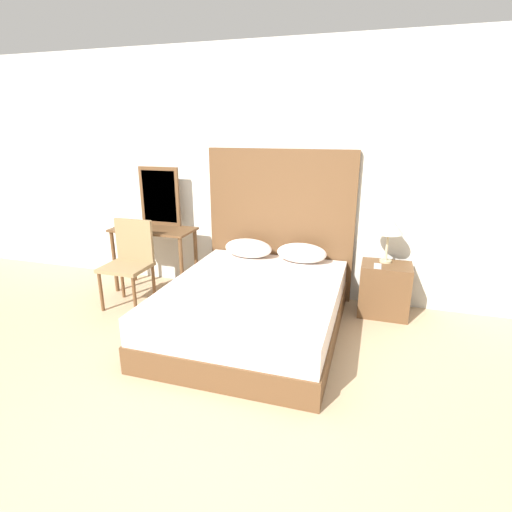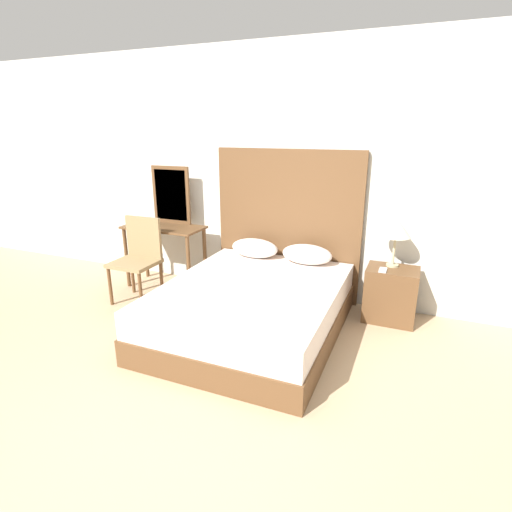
{
  "view_description": "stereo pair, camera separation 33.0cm",
  "coord_description": "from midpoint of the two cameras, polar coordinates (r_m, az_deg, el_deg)",
  "views": [
    {
      "loc": [
        0.97,
        -1.77,
        1.84
      ],
      "look_at": [
        -0.06,
        1.55,
        0.73
      ],
      "focal_mm": 28.0,
      "sensor_mm": 36.0,
      "label": 1
    },
    {
      "loc": [
        1.28,
        -1.65,
        1.84
      ],
      "look_at": [
        -0.06,
        1.55,
        0.73
      ],
      "focal_mm": 28.0,
      "sensor_mm": 36.0,
      "label": 2
    }
  ],
  "objects": [
    {
      "name": "chair",
      "position": [
        4.51,
        -14.41,
        0.25
      ],
      "size": [
        0.46,
        0.43,
        0.92
      ],
      "color": "olive",
      "rests_on": "ground_plane"
    },
    {
      "name": "bed",
      "position": [
        3.75,
        1.97,
        -7.61
      ],
      "size": [
        1.55,
        1.93,
        0.48
      ],
      "color": "brown",
      "rests_on": "ground_plane"
    },
    {
      "name": "wall_back",
      "position": [
        4.4,
        7.91,
        11.23
      ],
      "size": [
        10.0,
        0.06,
        2.7
      ],
      "color": "silver",
      "rests_on": "ground_plane"
    },
    {
      "name": "pillow_right",
      "position": [
        4.23,
        9.52,
        0.19
      ],
      "size": [
        0.53,
        0.28,
        0.21
      ],
      "color": "silver",
      "rests_on": "bed"
    },
    {
      "name": "ground_plane",
      "position": [
        2.75,
        -8.65,
        -24.45
      ],
      "size": [
        16.0,
        16.0,
        0.0
      ],
      "primitive_type": "plane",
      "color": "tan"
    },
    {
      "name": "table_lamp",
      "position": [
        4.11,
        21.62,
        3.67
      ],
      "size": [
        0.29,
        0.29,
        0.48
      ],
      "color": "tan",
      "rests_on": "nightstand"
    },
    {
      "name": "phone_on_nightstand",
      "position": [
        4.05,
        19.92,
        -1.93
      ],
      "size": [
        0.07,
        0.15,
        0.01
      ],
      "color": "#B7B7BC",
      "rests_on": "nightstand"
    },
    {
      "name": "phone_on_bed",
      "position": [
        3.86,
        1.54,
        -2.86
      ],
      "size": [
        0.14,
        0.16,
        0.01
      ],
      "color": "#B7B7BC",
      "rests_on": "bed"
    },
    {
      "name": "headboard",
      "position": [
        4.44,
        6.59,
        4.37
      ],
      "size": [
        1.63,
        0.05,
        1.64
      ],
      "color": "brown",
      "rests_on": "ground_plane"
    },
    {
      "name": "pillow_left",
      "position": [
        4.4,
        1.97,
        1.1
      ],
      "size": [
        0.53,
        0.28,
        0.21
      ],
      "color": "silver",
      "rests_on": "bed"
    },
    {
      "name": "vanity_mirror",
      "position": [
        4.84,
        -10.12,
        8.56
      ],
      "size": [
        0.5,
        0.03,
        0.67
      ],
      "color": "brown",
      "rests_on": "vanity_desk"
    },
    {
      "name": "nightstand",
      "position": [
        4.23,
        20.81,
        -5.2
      ],
      "size": [
        0.49,
        0.37,
        0.54
      ],
      "color": "brown",
      "rests_on": "ground_plane"
    },
    {
      "name": "vanity_desk",
      "position": [
        4.79,
        -11.05,
        2.51
      ],
      "size": [
        0.94,
        0.44,
        0.75
      ],
      "color": "brown",
      "rests_on": "ground_plane"
    }
  ]
}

